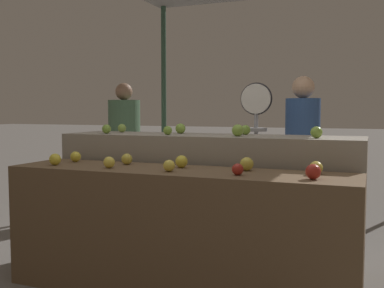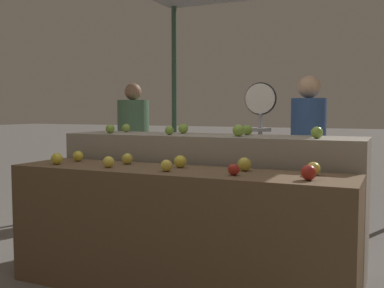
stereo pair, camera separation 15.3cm
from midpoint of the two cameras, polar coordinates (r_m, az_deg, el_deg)
The scene contains 22 objects.
display_counter_front at distance 3.08m, azimuth -3.44°, elevation -11.11°, with size 2.36×0.55×0.85m, color brown.
display_counter_back at distance 3.59m, azimuth 0.68°, elevation -7.23°, with size 2.36×0.55×1.05m, color gray.
apple_front_0 at distance 3.39m, azimuth -18.24°, elevation -1.87°, with size 0.08×0.08×0.08m, color gold.
apple_front_1 at distance 3.13m, azimuth -11.86°, elevation -2.30°, with size 0.08×0.08×0.08m, color yellow.
apple_front_2 at distance 2.89m, azimuth -4.47°, elevation -2.77°, with size 0.08×0.08×0.08m, color yellow.
apple_front_3 at distance 2.74m, azimuth 4.23°, elevation -3.23°, with size 0.07×0.07×0.07m, color #AD281E.
apple_front_4 at distance 2.63m, azimuth 13.53°, elevation -3.45°, with size 0.09×0.09×0.09m, color #AD281E.
apple_front_5 at distance 3.56m, azimuth -15.76°, elevation -1.57°, with size 0.08×0.08×0.08m, color gold.
apple_front_6 at distance 3.31m, azimuth -9.60°, elevation -1.90°, with size 0.08×0.08×0.08m, color gold.
apple_front_7 at distance 3.08m, azimuth -2.77°, elevation -2.24°, with size 0.09×0.09×0.09m, color gold.
apple_front_8 at distance 2.94m, azimuth 5.49°, elevation -2.54°, with size 0.09×0.09×0.09m, color gold.
apple_front_9 at distance 2.84m, azimuth 13.99°, elevation -2.97°, with size 0.08×0.08×0.08m, color yellow.
apple_back_0 at distance 3.82m, azimuth -11.93°, elevation 1.88°, with size 0.08×0.08×0.08m, color #7AA338.
apple_back_1 at distance 3.54m, azimuth -4.35°, elevation 1.72°, with size 0.07×0.07×0.07m, color #7AA338.
apple_back_2 at distance 3.34m, azimuth 4.54°, elevation 1.74°, with size 0.09×0.09×0.09m, color #84AD3D.
apple_back_3 at distance 3.20m, azimuth 14.22°, elevation 1.45°, with size 0.08×0.08×0.08m, color #84AD3D.
apple_back_4 at distance 4.00m, azimuth -9.98°, elevation 1.99°, with size 0.07×0.07×0.07m, color #8EB247.
apple_back_5 at distance 3.74m, azimuth -2.65°, elevation 1.98°, with size 0.08×0.08×0.08m, color #84AD3D.
apple_back_6 at distance 3.55m, azimuth 5.59°, elevation 1.79°, with size 0.08×0.08×0.08m, color #7AA338.
produce_scale at distance 4.01m, azimuth 7.02°, elevation 1.96°, with size 0.28×0.20×1.49m.
person_vendor_at_scale at distance 4.26m, azimuth 12.83°, elevation -0.39°, with size 0.33×0.33×1.56m.
person_customer_left at distance 5.57m, azimuth -9.36°, elevation 0.67°, with size 0.53×0.53×1.58m.
Camera 1 is at (1.20, -2.71, 1.24)m, focal length 42.00 mm.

